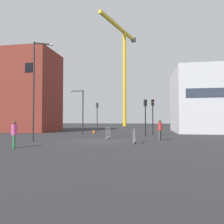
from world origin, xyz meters
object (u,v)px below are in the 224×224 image
construction_crane (124,62)px  pedestrian_walking (14,132)px  traffic_light_near (145,112)px  pedestrian_waiting (160,128)px  traffic_light_verge (97,112)px  traffic_cone_orange (94,131)px  traffic_light_median (153,111)px  streetlamp_tall (36,84)px  streetlamp_short (81,107)px

construction_crane → pedestrian_walking: size_ratio=15.05×
traffic_light_near → pedestrian_waiting: 4.42m
traffic_light_verge → traffic_light_near: traffic_light_verge is taller
traffic_cone_orange → traffic_light_near: bearing=-33.1°
traffic_light_median → traffic_cone_orange: traffic_light_median is taller
traffic_light_median → pedestrian_walking: 15.76m
traffic_light_median → traffic_cone_orange: 8.43m
traffic_light_verge → pedestrian_walking: 17.67m
streetlamp_tall → streetlamp_short: (0.94, 9.00, -1.43)m
streetlamp_tall → pedestrian_walking: streetlamp_tall is taller
pedestrian_walking → pedestrian_waiting: (9.45, 6.83, 0.04)m
traffic_light_median → pedestrian_walking: bearing=-124.9°
streetlamp_tall → pedestrian_waiting: 11.25m
traffic_light_median → streetlamp_tall: bearing=-137.3°
streetlamp_short → traffic_light_near: streetlamp_short is taller
construction_crane → traffic_light_near: 36.80m
traffic_light_median → traffic_light_near: size_ratio=1.05×
construction_crane → pedestrian_waiting: (7.51, -37.12, -16.17)m
traffic_light_median → pedestrian_waiting: size_ratio=2.33×
streetlamp_tall → pedestrian_waiting: bearing=16.0°
traffic_light_median → construction_crane: bearing=102.7°
streetlamp_short → traffic_cone_orange: size_ratio=10.84×
traffic_light_median → traffic_cone_orange: bearing=163.0°
traffic_light_verge → traffic_cone_orange: (0.10, -2.35, -2.59)m
streetlamp_tall → traffic_cone_orange: bearing=79.9°
streetlamp_short → traffic_cone_orange: bearing=65.0°
traffic_light_median → pedestrian_waiting: traffic_light_median is taller
traffic_light_near → traffic_light_median: bearing=68.9°
pedestrian_walking → traffic_cone_orange: (1.26, 15.19, -0.77)m
traffic_light_median → traffic_light_verge: 9.09m
pedestrian_walking → traffic_light_verge: bearing=86.2°
streetlamp_short → construction_crane: bearing=86.8°
traffic_light_median → traffic_light_near: bearing=-111.1°
traffic_cone_orange → construction_crane: bearing=88.6°
streetlamp_tall → traffic_cone_orange: streetlamp_tall is taller
pedestrian_walking → pedestrian_waiting: bearing=35.8°
streetlamp_short → pedestrian_walking: (-0.19, -12.90, -2.35)m
construction_crane → traffic_light_verge: 30.08m
traffic_light_near → traffic_cone_orange: traffic_light_near is taller
streetlamp_tall → pedestrian_waiting: (10.19, 2.92, -3.75)m
traffic_light_median → traffic_light_verge: size_ratio=0.98×
construction_crane → traffic_cone_orange: (-0.68, -28.76, -16.98)m
pedestrian_walking → traffic_cone_orange: 15.26m
pedestrian_waiting → streetlamp_tall: bearing=-164.0°
streetlamp_short → traffic_cone_orange: (1.07, 2.29, -3.12)m
streetlamp_short → traffic_light_median: 8.78m
construction_crane → traffic_light_verge: size_ratio=6.13×
traffic_light_near → traffic_cone_orange: (-6.87, 4.47, -2.42)m
streetlamp_tall → traffic_light_verge: streetlamp_tall is taller
traffic_light_near → pedestrian_walking: (-8.13, -10.72, -1.65)m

